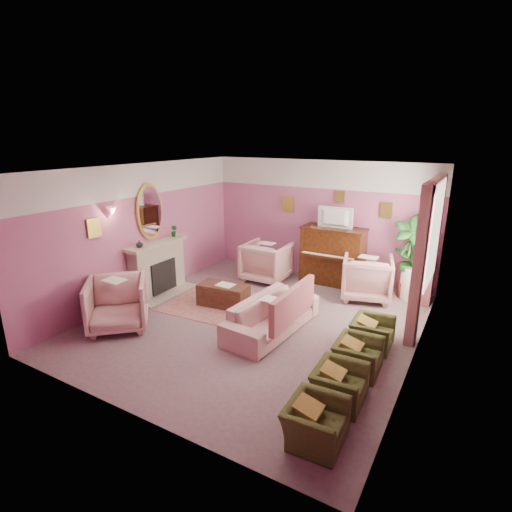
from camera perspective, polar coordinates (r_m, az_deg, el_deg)
The scene contains 48 objects.
floor at distance 7.54m, azimuth -0.00°, elevation -9.37°, with size 5.50×6.00×0.01m, color #745A5E.
ceiling at distance 6.79m, azimuth -0.00°, elevation 12.37°, with size 5.50×6.00×0.01m, color white.
wall_back at distance 9.68m, azimuth 8.96°, elevation 5.12°, with size 5.50×0.02×2.80m, color #844C73.
wall_front at distance 4.83m, azimuth -18.28°, elevation -7.59°, with size 5.50×0.02×2.80m, color #844C73.
wall_left at distance 8.70m, azimuth -15.92°, elevation 3.36°, with size 0.02×6.00×2.80m, color #844C73.
wall_right at distance 6.20m, azimuth 22.61°, elevation -2.63°, with size 0.02×6.00×2.80m, color #844C73.
picture_rail_band at distance 9.51m, azimuth 9.23°, elevation 11.46°, with size 5.50×0.01×0.65m, color silver.
stripe_panel at distance 7.53m, azimuth 23.64°, elevation -2.04°, with size 0.01×3.00×2.15m, color #AFB8AA.
fireplace_surround at distance 8.95m, azimuth -13.86°, elevation -1.77°, with size 0.30×1.40×1.10m, color tan.
fireplace_inset at distance 8.93m, azimuth -13.33°, elevation -2.79°, with size 0.18×0.72×0.68m, color black.
fire_ember at distance 8.96m, azimuth -13.06°, elevation -3.92°, with size 0.06×0.54×0.10m, color #FF4015.
mantel_shelf at distance 8.77m, azimuth -13.98°, elevation 1.73°, with size 0.40×1.55×0.07m, color tan.
hearth at distance 9.00m, azimuth -12.70°, elevation -5.23°, with size 0.55×1.50×0.02m, color tan.
mirror_frame at distance 8.72m, azimuth -14.96°, elevation 6.16°, with size 0.04×0.72×1.20m, color gold.
mirror_glass at distance 8.70m, azimuth -14.84°, elevation 6.15°, with size 0.01×0.60×1.06m, color white.
sconce_shade at distance 7.93m, azimuth -19.97°, elevation 6.03°, with size 0.20×0.20×0.16m, color #EC7A6C.
piano at distance 9.40m, azimuth 10.87°, elevation -0.05°, with size 1.40×0.60×1.30m, color #3B1B0A.
piano_keyshelf at distance 9.06m, azimuth 10.16°, elevation -0.18°, with size 1.30×0.12×0.06m, color #3B1B0A.
piano_keys at distance 9.05m, azimuth 10.17°, elevation 0.07°, with size 1.20×0.08×0.02m, color white.
piano_top at distance 9.23m, azimuth 11.10°, elevation 3.88°, with size 1.45×0.65×0.04m, color #3B1B0A.
television at distance 9.13m, azimuth 11.09°, elevation 5.59°, with size 0.80×0.12×0.48m, color black.
print_back_left at distance 9.89m, azimuth 4.61°, elevation 7.41°, with size 0.30×0.03×0.38m, color gold.
print_back_right at distance 9.14m, azimuth 18.10°, elevation 6.24°, with size 0.26×0.03×0.34m, color gold.
print_back_mid at distance 9.37m, azimuth 11.91°, elevation 8.31°, with size 0.22×0.03×0.26m, color gold.
print_left_wall at distance 7.84m, azimuth -22.14°, elevation 3.74°, with size 0.03×0.28×0.36m, color gold.
window_blind at distance 7.61m, azimuth 24.17°, elevation 2.99°, with size 0.03×1.40×1.80m, color beige.
curtain_left at distance 6.84m, azimuth 22.20°, elevation -1.71°, with size 0.16×0.34×2.60m, color #AA555D.
curtain_right at distance 8.60m, azimuth 24.04°, elevation 1.71°, with size 0.16×0.34×2.60m, color #AA555D.
pelmet at distance 7.49m, azimuth 24.34°, elevation 9.48°, with size 0.16×2.20×0.16m, color #AA555D.
mantel_plant at distance 9.11m, azimuth -11.63°, elevation 3.55°, with size 0.16×0.16×0.28m, color #1E581D.
mantel_vase at distance 8.40m, azimuth -16.32°, elevation 1.66°, with size 0.16×0.16×0.16m, color silver.
area_rug at distance 8.22m, azimuth -3.71°, elevation -7.05°, with size 2.50×1.80×0.01m, color #9B5A54.
coffee_table at distance 8.16m, azimuth -4.65°, elevation -5.58°, with size 1.00×0.50×0.45m, color #442517.
table_paper at distance 8.05m, azimuth -4.39°, elevation -4.13°, with size 0.35×0.28×0.01m, color beige.
sofa at distance 7.05m, azimuth 2.32°, elevation -7.55°, with size 0.69×2.07×0.84m, color #CB928D.
sofa_throw at distance 6.82m, azimuth 5.33°, elevation -6.84°, with size 0.10×1.57×0.58m, color #AA555D.
floral_armchair_left at distance 9.45m, azimuth 1.51°, elevation -0.51°, with size 0.98×0.98×1.03m, color #CB928D.
floral_armchair_right at distance 8.71m, azimuth 15.59°, elevation -2.68°, with size 0.98×0.98×1.03m, color #CB928D.
floral_armchair_front at distance 7.52m, azimuth -19.26°, elevation -6.14°, with size 0.98×0.98×1.03m, color #CB928D.
olive_chair_a at distance 4.86m, azimuth 8.54°, elevation -21.72°, with size 0.51×0.73×0.63m, color #434A1E.
olive_chair_b at distance 5.49m, azimuth 11.87°, elevation -16.86°, with size 0.51×0.73×0.63m, color #434A1E.
olive_chair_c at distance 6.17m, azimuth 14.36°, elevation -13.00°, with size 0.51×0.73×0.63m, color #434A1E.
olive_chair_d at distance 6.88m, azimuth 16.30°, elevation -9.90°, with size 0.51×0.73×0.63m, color #434A1E.
side_table at distance 9.05m, azimuth 21.54°, elevation -3.61°, with size 0.52×0.52×0.70m, color white.
side_plant_big at distance 8.90m, azimuth 21.90°, elevation -0.46°, with size 0.30×0.30×0.34m, color #1E581D.
side_plant_small at distance 8.80m, azimuth 22.54°, elevation -0.93°, with size 0.16×0.16×0.28m, color #1E581D.
palm_pot at distance 9.13m, azimuth 20.64°, elevation -4.56°, with size 0.34×0.34×0.34m, color brown.
palm_plant at distance 8.86m, azimuth 21.22°, elevation 0.82°, with size 0.76×0.76×1.44m, color #1E581D.
Camera 1 is at (3.38, -5.86, 3.32)m, focal length 28.00 mm.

